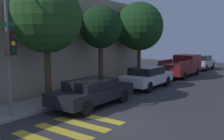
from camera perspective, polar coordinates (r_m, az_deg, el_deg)
The scene contains 11 objects.
ground_plane at distance 9.86m, azimuth -0.41°, elevation -11.90°, with size 60.00×60.00×0.00m, color #333335.
sidewalk at distance 12.71m, azimuth -16.43°, elevation -7.55°, with size 26.00×2.15×0.14m, color gray.
crosswalk at distance 8.55m, azimuth -15.95°, elevation -15.17°, with size 6.12×2.60×0.00m.
traffic_light_pole at distance 10.73m, azimuth -20.27°, elevation 8.12°, with size 2.66×0.56×5.32m.
sedan_near_corner at distance 12.04m, azimuth -4.50°, elevation -4.93°, with size 4.58×1.86×1.31m.
sedan_middle at distance 16.76m, azimuth 8.06°, elevation -1.50°, with size 4.46×1.84×1.42m.
pickup_truck at distance 22.86m, azimuth 15.76°, elevation 0.99°, with size 5.63×1.96×1.85m.
sedan_far_end at distance 28.68m, azimuth 19.83°, elevation 1.71°, with size 4.45×1.83×1.53m.
tree_near_corner at distance 12.64m, azimuth -14.83°, elevation 11.59°, with size 3.48×3.48×6.03m.
tree_midblock at distance 15.71m, azimuth -2.62°, elevation 9.69°, with size 2.66×2.66×5.32m.
tree_far_end at distance 19.84m, azimuth 6.24°, elevation 9.85°, with size 3.76×3.76×6.11m.
Camera 1 is at (-7.59, -5.44, 3.17)m, focal length 40.00 mm.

